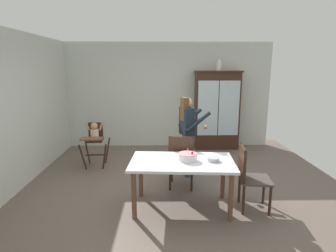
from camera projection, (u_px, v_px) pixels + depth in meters
ground_plane at (171, 186)px, 4.89m from camera, size 6.24×6.24×0.00m
wall_back at (168, 95)px, 7.17m from camera, size 5.32×0.06×2.70m
wall_left at (13, 112)px, 4.55m from camera, size 0.06×5.32×2.70m
china_cabinet at (217, 110)px, 7.02m from camera, size 1.17×0.48×1.99m
ceramic_vase at (219, 66)px, 6.79m from camera, size 0.13×0.13×0.27m
high_chair_with_toddler at (95, 136)px, 5.76m from camera, size 0.60×0.70×0.95m
adult_person at (187, 127)px, 5.20m from camera, size 0.60×0.59×1.53m
dining_table at (182, 167)px, 4.04m from camera, size 1.56×0.96×0.74m
birthday_cake at (188, 157)px, 4.03m from camera, size 0.28×0.28×0.19m
serving_bowl at (213, 159)px, 4.00m from camera, size 0.18×0.18×0.05m
dining_chair_far_side at (181, 158)px, 4.69m from camera, size 0.49×0.49×0.96m
dining_chair_right_end at (248, 173)px, 4.02m from camera, size 0.49×0.49×0.96m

